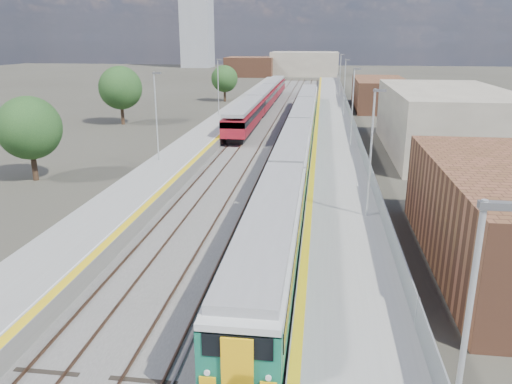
# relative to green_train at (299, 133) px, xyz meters

# --- Properties ---
(ground) EXTENTS (320.00, 320.00, 0.00)m
(ground) POSITION_rel_green_train_xyz_m (-1.50, 7.01, -2.08)
(ground) COLOR #47443A
(ground) RESTS_ON ground
(ballast_bed) EXTENTS (10.50, 155.00, 0.06)m
(ballast_bed) POSITION_rel_green_train_xyz_m (-3.75, 9.51, -2.05)
(ballast_bed) COLOR #565451
(ballast_bed) RESTS_ON ground
(tracks) EXTENTS (8.96, 160.00, 0.17)m
(tracks) POSITION_rel_green_train_xyz_m (-3.15, 11.19, -1.97)
(tracks) COLOR #4C3323
(tracks) RESTS_ON ground
(platform_right) EXTENTS (4.70, 155.00, 8.52)m
(platform_right) POSITION_rel_green_train_xyz_m (3.78, 9.50, -1.54)
(platform_right) COLOR slate
(platform_right) RESTS_ON ground
(platform_left) EXTENTS (4.30, 155.00, 8.52)m
(platform_left) POSITION_rel_green_train_xyz_m (-10.55, 9.50, -1.56)
(platform_left) COLOR slate
(platform_left) RESTS_ON ground
(buildings) EXTENTS (72.00, 185.50, 40.00)m
(buildings) POSITION_rel_green_train_xyz_m (-19.62, 95.61, 8.63)
(buildings) COLOR brown
(buildings) RESTS_ON ground
(green_train) EXTENTS (2.68, 74.65, 2.95)m
(green_train) POSITION_rel_green_train_xyz_m (0.00, 0.00, 0.00)
(green_train) COLOR black
(green_train) RESTS_ON ground
(red_train) EXTENTS (2.73, 55.46, 3.45)m
(red_train) POSITION_rel_green_train_xyz_m (-7.00, 28.83, -0.04)
(red_train) COLOR black
(red_train) RESTS_ON ground
(tree_a) EXTENTS (5.06, 5.06, 6.86)m
(tree_a) POSITION_rel_green_train_xyz_m (-20.91, -12.98, 2.24)
(tree_a) COLOR #382619
(tree_a) RESTS_ON ground
(tree_b) EXTENTS (5.68, 5.68, 7.69)m
(tree_b) POSITION_rel_green_train_xyz_m (-24.32, 14.33, 2.77)
(tree_b) COLOR #382619
(tree_b) RESTS_ON ground
(tree_c) EXTENTS (4.77, 4.77, 6.47)m
(tree_c) POSITION_rel_green_train_xyz_m (-15.45, 40.76, 1.99)
(tree_c) COLOR #382619
(tree_c) RESTS_ON ground
(tree_d) EXTENTS (3.90, 3.90, 5.28)m
(tree_d) POSITION_rel_green_train_xyz_m (20.27, 27.44, 1.24)
(tree_d) COLOR #382619
(tree_d) RESTS_ON ground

